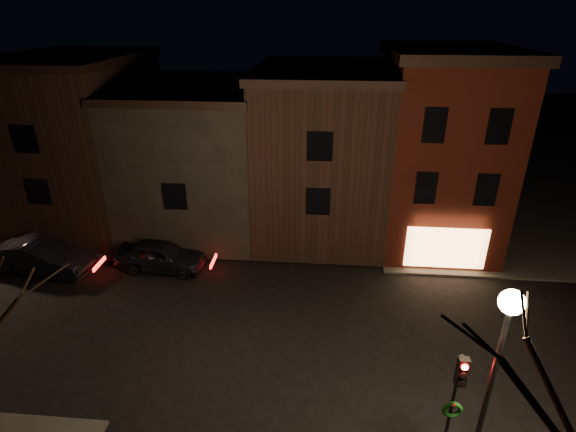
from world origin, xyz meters
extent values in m
plane|color=black|center=(0.00, 0.00, 0.00)|extent=(120.00, 120.00, 0.00)
cube|color=#2D2B28|center=(20.00, 20.00, 0.06)|extent=(30.00, 30.00, 0.12)
cube|color=#2D2B28|center=(-20.00, 20.00, 0.06)|extent=(30.00, 30.00, 0.12)
cube|color=#48160D|center=(8.00, 9.50, 5.12)|extent=(6.00, 8.00, 10.00)
cube|color=black|center=(8.00, 9.50, 10.37)|extent=(6.50, 8.50, 0.50)
cube|color=#E7A368|center=(8.00, 5.45, 1.42)|extent=(4.00, 0.12, 2.20)
cube|color=black|center=(1.50, 10.50, 4.62)|extent=(7.00, 10.00, 9.00)
cube|color=black|center=(1.50, 10.50, 9.32)|extent=(7.30, 10.30, 0.40)
cube|color=black|center=(-5.75, 10.50, 4.12)|extent=(7.50, 10.00, 8.00)
cube|color=black|center=(-5.75, 10.50, 8.32)|extent=(7.80, 10.30, 0.40)
cube|color=black|center=(-13.00, 10.50, 4.87)|extent=(7.00, 10.00, 9.50)
cube|color=black|center=(-13.00, 10.50, 9.82)|extent=(7.30, 10.30, 0.40)
cylinder|color=black|center=(6.20, -6.00, 3.12)|extent=(0.14, 0.14, 6.00)
sphere|color=#FFD18C|center=(6.20, -6.00, 6.30)|extent=(0.60, 0.60, 0.60)
cylinder|color=black|center=(5.60, -5.40, 2.12)|extent=(0.10, 0.10, 4.00)
cube|color=black|center=(5.60, -5.58, 3.72)|extent=(0.28, 0.22, 0.90)
cylinder|color=#FF0C07|center=(5.60, -5.70, 4.00)|extent=(0.18, 0.06, 0.18)
cylinder|color=black|center=(5.60, -5.70, 3.72)|extent=(0.18, 0.06, 0.18)
cylinder|color=black|center=(5.60, -5.70, 3.44)|extent=(0.18, 0.06, 0.18)
torus|color=#0C380F|center=(5.60, -5.49, 2.22)|extent=(0.58, 0.14, 0.58)
sphere|color=#990C0C|center=(5.60, -5.51, 2.44)|extent=(0.12, 0.12, 0.12)
imported|color=black|center=(-6.50, 4.50, 0.79)|extent=(4.73, 2.17, 1.57)
imported|color=black|center=(-12.44, 3.72, 0.85)|extent=(5.35, 2.43, 1.70)
camera|label=1|loc=(1.80, -14.92, 12.50)|focal=28.00mm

